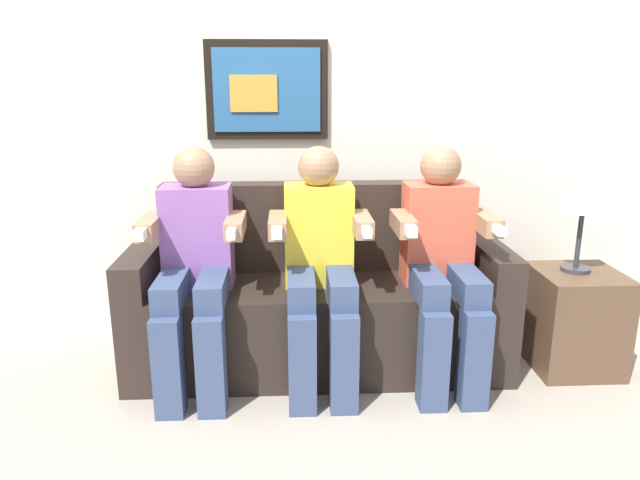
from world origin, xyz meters
name	(u,v)px	position (x,y,z in m)	size (l,w,h in m)	color
ground_plane	(322,395)	(0.00, 0.00, 0.00)	(5.51, 5.51, 0.00)	#9E9384
back_wall_assembly	(313,100)	(-0.01, 0.76, 1.30)	(4.24, 0.10, 2.60)	silver
couch	(318,305)	(0.00, 0.33, 0.31)	(1.84, 0.58, 0.90)	#2D231E
person_on_left	(195,261)	(-0.57, 0.16, 0.61)	(0.46, 0.56, 1.11)	#8C59A5
person_in_middle	(320,259)	(0.00, 0.16, 0.61)	(0.46, 0.56, 1.11)	yellow
person_on_right	(442,257)	(0.57, 0.16, 0.61)	(0.46, 0.56, 1.11)	#D8593F
side_table_right	(574,320)	(1.27, 0.22, 0.25)	(0.40, 0.40, 0.50)	brown
table_lamp	(584,199)	(1.26, 0.24, 0.86)	(0.22, 0.22, 0.46)	#333338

